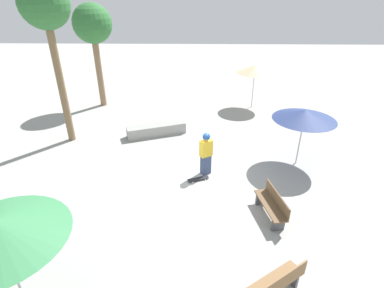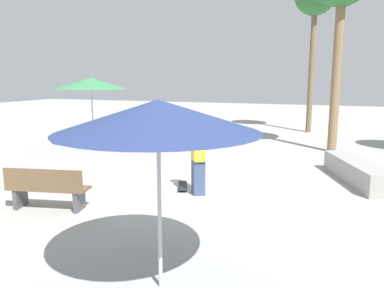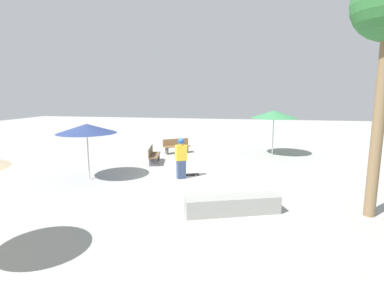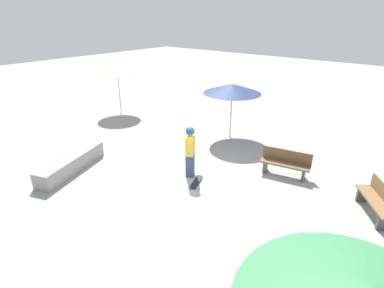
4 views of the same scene
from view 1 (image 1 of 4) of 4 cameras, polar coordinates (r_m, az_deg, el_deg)
name	(u,v)px [view 1 (image 1 of 4)]	position (r m, az deg, el deg)	size (l,w,h in m)	color
ground_plane	(193,179)	(11.34, 0.22, -6.71)	(60.00, 60.00, 0.00)	#9E9E99
skater_main	(206,152)	(11.22, 2.68, -1.57)	(0.52, 0.45, 1.71)	#38476B
skateboard	(198,179)	(11.26, 1.20, -6.63)	(0.82, 0.48, 0.07)	black
concrete_ledge	(156,130)	(14.64, -6.79, 2.70)	(2.87, 1.56, 0.52)	gray
bench_near	(272,205)	(9.78, 14.99, -11.14)	(0.76, 1.66, 0.85)	#47474C
bench_far	(276,284)	(7.75, 15.65, -24.31)	(1.57, 1.26, 0.85)	#47474C
shade_umbrella_navy	(305,115)	(12.15, 20.67, 5.21)	(2.40, 2.40, 2.31)	#B7B7BC
shade_umbrella_tan	(255,69)	(17.87, 11.90, 13.78)	(2.11, 2.11, 2.48)	#B7B7BC
palm_tree_center_right	(93,26)	(18.31, -18.40, 20.54)	(2.12, 2.12, 5.72)	#896B4C
palm_tree_far_back	(45,9)	(13.90, -26.15, 22.02)	(1.95, 1.95, 6.82)	brown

